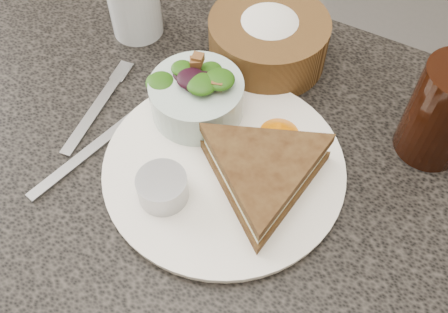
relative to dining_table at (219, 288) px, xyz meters
name	(u,v)px	position (x,y,z in m)	size (l,w,h in m)	color
dining_table	(219,288)	(0.00, 0.00, 0.00)	(1.00, 0.70, 0.75)	black
dinner_plate	(224,167)	(0.00, 0.02, 0.38)	(0.29, 0.29, 0.01)	white
sandwich	(263,173)	(0.06, 0.01, 0.41)	(0.19, 0.19, 0.05)	brown
salad_bowl	(197,93)	(-0.07, 0.07, 0.42)	(0.12, 0.12, 0.07)	#AEC7BD
dressing_ramekin	(162,188)	(-0.04, -0.06, 0.41)	(0.06, 0.06, 0.04)	gray
orange_wedge	(280,129)	(0.04, 0.09, 0.40)	(0.05, 0.05, 0.02)	#FF7900
fork	(95,111)	(-0.20, 0.01, 0.38)	(0.02, 0.16, 0.00)	#9E9FA1
knife	(99,144)	(-0.16, -0.03, 0.38)	(0.01, 0.22, 0.00)	#9A9B9D
bread_basket	(269,34)	(-0.04, 0.22, 0.42)	(0.17, 0.17, 0.10)	brown
cola_glass	(446,109)	(0.21, 0.18, 0.45)	(0.09, 0.09, 0.14)	black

